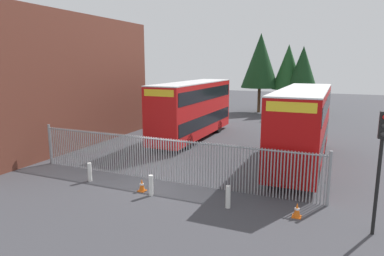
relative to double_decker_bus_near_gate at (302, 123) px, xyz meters
The scene contains 14 objects.
ground_plane 6.99m from the double_decker_bus_near_gate, 160.35° to the left, with size 100.00×100.00×0.00m, color #3D3D42.
depot_building_brick 19.49m from the double_decker_bus_near_gate, behind, with size 9.79×17.02×9.14m, color brown.
palisade_fence 8.36m from the double_decker_bus_near_gate, 135.52° to the right, with size 15.39×0.14×2.35m.
double_decker_bus_near_gate is the anchor object (origin of this frame).
double_decker_bus_behind_fence_left 9.46m from the double_decker_bus_near_gate, 155.47° to the left, with size 2.54×10.81×4.42m.
bollard_near_left 12.05m from the double_decker_bus_near_gate, 141.84° to the right, with size 0.20×0.20×0.95m, color silver.
bollard_center_front 9.76m from the double_decker_bus_near_gate, 125.60° to the right, with size 0.20×0.20×0.95m, color silver.
bollard_near_right 8.16m from the double_decker_bus_near_gate, 104.68° to the right, with size 0.20×0.20×0.95m, color silver.
traffic_cone_by_gate 7.77m from the double_decker_bus_near_gate, 84.68° to the right, with size 0.34×0.34×0.59m.
traffic_cone_mid_forecourt 9.97m from the double_decker_bus_near_gate, 129.78° to the right, with size 0.34×0.34×0.59m.
traffic_light_kerbside 8.44m from the double_decker_bus_near_gate, 67.17° to the right, with size 0.28×0.33×4.30m.
tree_tall_back 22.02m from the double_decker_bus_near_gate, 109.05° to the left, with size 4.44×4.44×9.32m.
tree_short_side 21.44m from the double_decker_bus_near_gate, 100.58° to the left, with size 3.59×3.59×7.99m.
tree_mid_row 20.49m from the double_decker_bus_near_gate, 96.24° to the left, with size 4.04×4.04×7.75m.
Camera 1 is at (8.07, -14.51, 5.84)m, focal length 31.91 mm.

